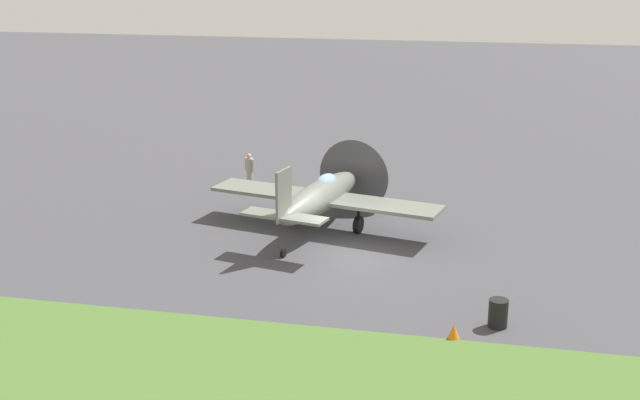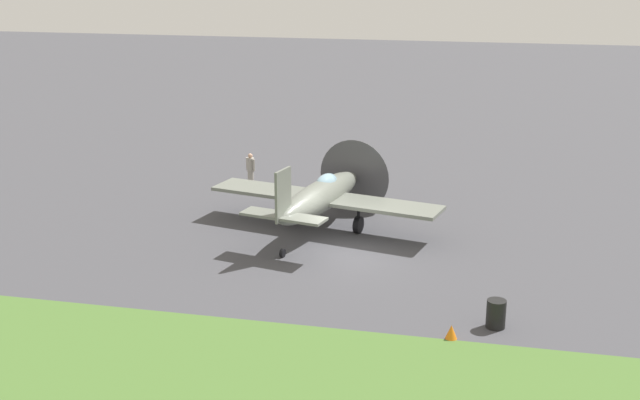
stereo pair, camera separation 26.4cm
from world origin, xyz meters
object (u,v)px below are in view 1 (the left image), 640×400
(runway_marker_cone, at_px, (454,331))
(ground_crew_chief, at_px, (249,170))
(airplane_lead, at_px, (322,196))
(fuel_drum, at_px, (498,313))

(runway_marker_cone, bearing_deg, ground_crew_chief, 126.66)
(ground_crew_chief, height_order, runway_marker_cone, ground_crew_chief)
(airplane_lead, height_order, fuel_drum, airplane_lead)
(runway_marker_cone, bearing_deg, fuel_drum, 40.33)
(airplane_lead, xyz_separation_m, runway_marker_cone, (5.97, -8.92, -1.28))
(fuel_drum, xyz_separation_m, runway_marker_cone, (-1.28, -1.08, -0.23))
(fuel_drum, height_order, runway_marker_cone, fuel_drum)
(runway_marker_cone, bearing_deg, airplane_lead, 123.79)
(airplane_lead, relative_size, fuel_drum, 11.21)
(ground_crew_chief, xyz_separation_m, runway_marker_cone, (10.78, -14.48, -0.69))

